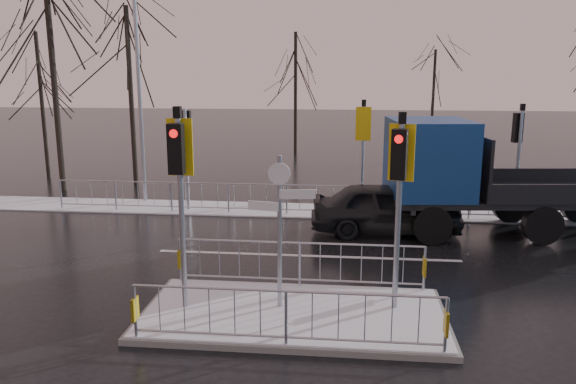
# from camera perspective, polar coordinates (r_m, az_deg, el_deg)

# --- Properties ---
(ground) EXTENTS (120.00, 120.00, 0.00)m
(ground) POSITION_cam_1_polar(r_m,az_deg,el_deg) (11.42, 0.57, -12.63)
(ground) COLOR black
(ground) RESTS_ON ground
(snow_verge) EXTENTS (30.00, 2.00, 0.04)m
(snow_verge) POSITION_cam_1_polar(r_m,az_deg,el_deg) (19.54, 2.97, -1.92)
(snow_verge) COLOR white
(snow_verge) RESTS_ON ground
(lane_markings) EXTENTS (8.00, 11.38, 0.01)m
(lane_markings) POSITION_cam_1_polar(r_m,az_deg,el_deg) (11.12, 0.41, -13.33)
(lane_markings) COLOR silver
(lane_markings) RESTS_ON ground
(traffic_island) EXTENTS (6.00, 3.04, 4.15)m
(traffic_island) POSITION_cam_1_polar(r_m,az_deg,el_deg) (11.28, 0.52, -10.81)
(traffic_island) COLOR slate
(traffic_island) RESTS_ON ground
(far_kerb_fixtures) EXTENTS (18.00, 0.65, 3.83)m
(far_kerb_fixtures) POSITION_cam_1_polar(r_m,az_deg,el_deg) (18.81, 3.82, 0.63)
(far_kerb_fixtures) COLOR #9398A1
(far_kerb_fixtures) RESTS_ON ground
(car_far_lane) EXTENTS (4.60, 2.10, 1.53)m
(car_far_lane) POSITION_cam_1_polar(r_m,az_deg,el_deg) (17.05, 9.98, -1.63)
(car_far_lane) COLOR black
(car_far_lane) RESTS_ON ground
(flatbed_truck) EXTENTS (7.58, 3.44, 3.40)m
(flatbed_truck) POSITION_cam_1_polar(r_m,az_deg,el_deg) (17.41, 17.37, 1.79)
(flatbed_truck) COLOR black
(flatbed_truck) RESTS_ON ground
(tree_near_a) EXTENTS (4.75, 4.75, 8.97)m
(tree_near_a) POSITION_cam_1_polar(r_m,az_deg,el_deg) (24.24, -23.01, 14.43)
(tree_near_a) COLOR black
(tree_near_a) RESTS_ON ground
(tree_near_b) EXTENTS (4.00, 4.00, 7.55)m
(tree_near_b) POSITION_cam_1_polar(r_m,az_deg,el_deg) (24.52, -15.85, 12.62)
(tree_near_b) COLOR black
(tree_near_b) RESTS_ON ground
(tree_near_c) EXTENTS (3.50, 3.50, 6.61)m
(tree_near_c) POSITION_cam_1_polar(r_m,az_deg,el_deg) (27.36, -23.92, 10.62)
(tree_near_c) COLOR black
(tree_near_c) RESTS_ON ground
(tree_far_a) EXTENTS (3.75, 3.75, 7.08)m
(tree_far_a) POSITION_cam_1_polar(r_m,az_deg,el_deg) (32.45, 0.77, 12.32)
(tree_far_a) COLOR black
(tree_far_a) RESTS_ON ground
(tree_far_b) EXTENTS (3.25, 3.25, 6.14)m
(tree_far_b) POSITION_cam_1_polar(r_m,az_deg,el_deg) (34.68, 14.61, 10.87)
(tree_far_b) COLOR black
(tree_far_b) RESTS_ON ground
(street_lamp_left) EXTENTS (1.25, 0.18, 8.20)m
(street_lamp_left) POSITION_cam_1_polar(r_m,az_deg,el_deg) (21.15, -14.75, 11.03)
(street_lamp_left) COLOR #9398A1
(street_lamp_left) RESTS_ON ground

